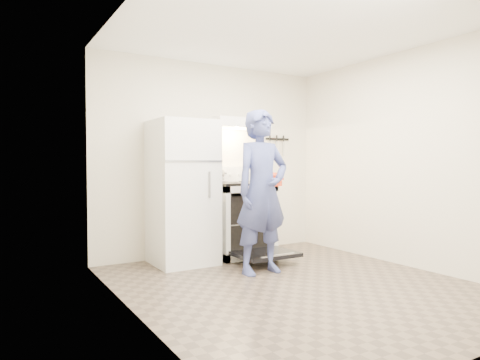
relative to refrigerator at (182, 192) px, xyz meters
name	(u,v)px	position (x,y,z in m)	size (l,w,h in m)	color
floor	(297,285)	(0.58, -1.45, -0.85)	(3.60, 3.60, 0.00)	brown
back_wall	(212,159)	(0.58, 0.35, 0.40)	(3.20, 0.02, 2.50)	beige
refrigerator	(182,192)	(0.00, 0.00, 0.00)	(0.70, 0.70, 1.70)	white
stove_body	(240,220)	(0.81, 0.02, -0.39)	(0.76, 0.65, 0.92)	white
cooktop	(240,184)	(0.81, 0.02, 0.09)	(0.76, 0.65, 0.03)	black
backsplash	(229,174)	(0.81, 0.31, 0.20)	(0.76, 0.07, 0.20)	white
oven_door	(266,254)	(0.81, -0.57, -0.72)	(0.70, 0.54, 0.04)	black
oven_rack	(240,222)	(0.81, 0.02, -0.41)	(0.60, 0.52, 0.01)	gray
range_hood	(237,124)	(0.81, 0.10, 0.86)	(0.76, 0.50, 0.12)	white
knife_strip	(277,139)	(1.63, 0.33, 0.70)	(0.40, 0.02, 0.03)	black
pizza_stone	(241,220)	(0.86, 0.07, -0.40)	(0.37, 0.37, 0.02)	#836A4B
tea_kettle	(218,173)	(0.62, 0.24, 0.23)	(0.21, 0.17, 0.25)	#BBBBC0
utensil_jar	(271,175)	(1.13, -0.23, 0.20)	(0.09, 0.09, 0.13)	silver
person	(262,192)	(0.56, -0.87, 0.04)	(0.65, 0.42, 1.77)	navy
dutch_oven	(271,181)	(0.94, -0.48, 0.14)	(0.34, 0.27, 0.23)	red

